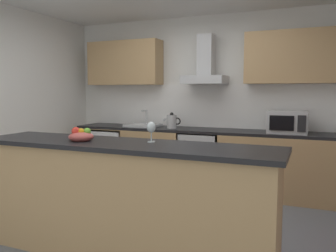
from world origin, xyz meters
The scene contains 14 objects.
ground centered at (0.00, 0.00, -0.01)m, with size 5.40×4.94×0.02m, color slate.
wall_back centered at (0.00, 2.03, 1.30)m, with size 5.40×0.12×2.60m, color white.
backsplash_tile centered at (0.00, 1.96, 1.23)m, with size 3.74×0.02×0.66m, color white.
counter_back centered at (0.00, 1.65, 0.45)m, with size 3.87×0.60×0.90m.
counter_island centered at (0.07, -0.65, 0.51)m, with size 2.72×0.64×1.02m.
upper_cabinets centered at (0.00, 1.80, 1.91)m, with size 3.82×0.32×0.70m.
oven centered at (0.09, 1.62, 0.46)m, with size 0.60×0.62×0.80m.
refrigerator centered at (-1.42, 1.62, 0.43)m, with size 0.58×0.60×0.85m.
microwave centered at (1.27, 1.59, 1.05)m, with size 0.50×0.38×0.30m.
sink centered at (-0.88, 1.63, 0.93)m, with size 0.50×0.40×0.26m.
kettle centered at (-0.37, 1.59, 1.01)m, with size 0.29×0.15×0.24m.
range_hood centered at (0.09, 1.75, 1.79)m, with size 0.62×0.45×0.72m.
wine_glass centered at (0.30, -0.54, 1.14)m, with size 0.08×0.08×0.18m.
fruit_bowl centered at (-0.31, -0.69, 1.06)m, with size 0.22×0.22×0.13m.
Camera 1 is at (1.58, -3.21, 1.45)m, focal length 37.08 mm.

